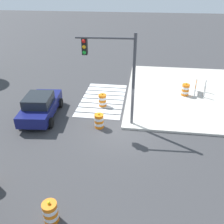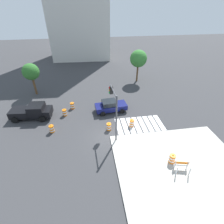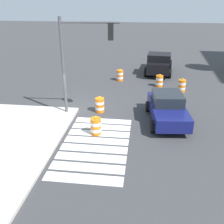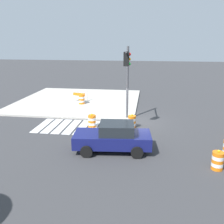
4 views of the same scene
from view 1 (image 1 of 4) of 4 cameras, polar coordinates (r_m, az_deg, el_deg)
The scene contains 10 objects.
ground_plane at distance 14.63m, azimuth 2.17°, elevation -4.20°, with size 120.00×120.00×0.00m, color #38383A.
sidewalk_corner at distance 20.44m, azimuth 20.98°, elevation 4.22°, with size 12.00×12.00×0.15m, color #BCB7AD.
crosswalk_stripes at distance 18.29m, azimuth -2.18°, elevation 3.10°, with size 5.85×3.20×0.02m.
sports_car at distance 16.25m, azimuth -16.78°, elevation 1.43°, with size 4.46×2.46×1.63m.
traffic_barrel_median_near at distance 9.90m, azimuth -14.54°, elevation -22.23°, with size 0.56×0.56×1.02m.
traffic_barrel_median_far at distance 17.12m, azimuth -2.30°, elevation 2.84°, with size 0.56×0.56×1.02m.
traffic_barrel_far_curb at distance 14.62m, azimuth -3.12°, elevation -2.15°, with size 0.56×0.56×1.02m.
traffic_barrel_on_sidewalk at distance 19.29m, azimuth 17.20°, elevation 5.13°, with size 0.56×0.56×1.02m.
construction_barricade at distance 19.83m, azimuth 19.86°, elevation 5.72°, with size 1.38×1.03×1.00m.
traffic_light_pole at distance 13.46m, azimuth 0.41°, elevation 11.29°, with size 0.51×3.29×5.50m.
Camera 1 is at (-12.17, -1.08, 8.05)m, focal length 38.11 mm.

